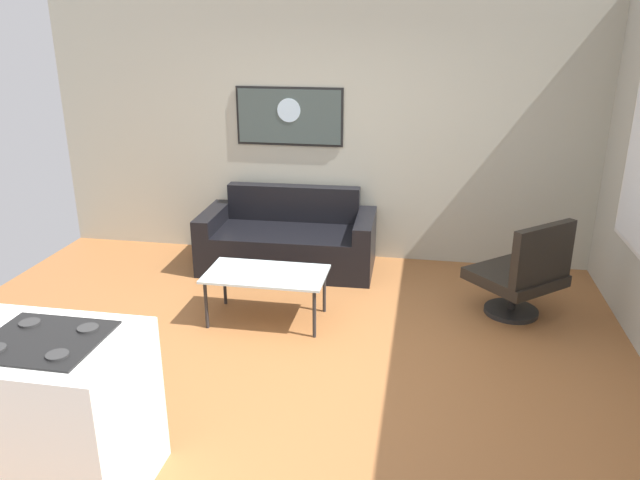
% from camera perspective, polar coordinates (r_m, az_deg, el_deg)
% --- Properties ---
extents(ground, '(6.40, 6.40, 0.04)m').
position_cam_1_polar(ground, '(4.74, -2.16, -11.88)').
color(ground, '#915A31').
extents(back_wall, '(6.40, 0.05, 2.80)m').
position_cam_1_polar(back_wall, '(6.51, 2.28, 10.30)').
color(back_wall, '#A8A795').
rests_on(back_wall, ground).
extents(couch, '(1.81, 0.90, 0.81)m').
position_cam_1_polar(couch, '(6.44, -2.94, -0.17)').
color(couch, black).
rests_on(couch, ground).
extents(coffee_table, '(1.03, 0.57, 0.44)m').
position_cam_1_polar(coffee_table, '(5.25, -5.04, -3.43)').
color(coffee_table, silver).
rests_on(coffee_table, ground).
extents(armchair, '(0.94, 0.93, 0.90)m').
position_cam_1_polar(armchair, '(5.56, 18.44, -3.00)').
color(armchair, black).
rests_on(armchair, ground).
extents(kitchen_counter, '(1.43, 0.72, 0.94)m').
position_cam_1_polar(kitchen_counter, '(3.83, -26.71, -14.08)').
color(kitchen_counter, white).
rests_on(kitchen_counter, ground).
extents(wall_painting, '(1.15, 0.03, 0.61)m').
position_cam_1_polar(wall_painting, '(6.56, -2.89, 11.44)').
color(wall_painting, black).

